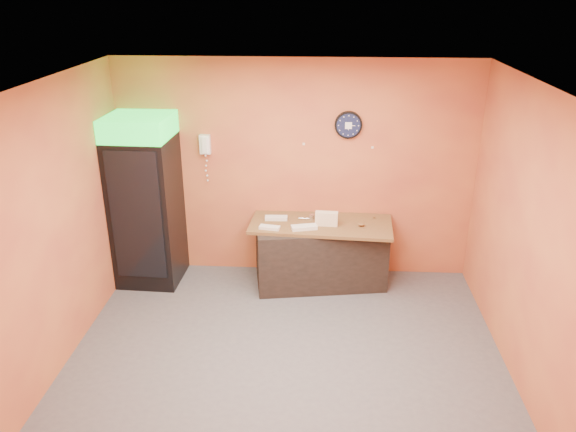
{
  "coord_description": "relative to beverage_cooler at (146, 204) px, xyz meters",
  "views": [
    {
      "loc": [
        0.31,
        -4.77,
        3.62
      ],
      "look_at": [
        -0.01,
        0.6,
        1.36
      ],
      "focal_mm": 35.0,
      "sensor_mm": 36.0,
      "label": 1
    }
  ],
  "objects": [
    {
      "name": "ceiling",
      "position": [
        1.85,
        -1.6,
        1.74
      ],
      "size": [
        4.5,
        4.0,
        0.02
      ],
      "primitive_type": "cube",
      "color": "white",
      "rests_on": "back_wall"
    },
    {
      "name": "wrapped_sandwich_left",
      "position": [
        1.56,
        -0.18,
        -0.2
      ],
      "size": [
        0.26,
        0.14,
        0.04
      ],
      "primitive_type": "cube",
      "rotation": [
        0.0,
        0.0,
        -0.19
      ],
      "color": "silver",
      "rests_on": "butcher_paper"
    },
    {
      "name": "wrapped_sandwich_mid",
      "position": [
        1.98,
        -0.16,
        -0.19
      ],
      "size": [
        0.33,
        0.2,
        0.04
      ],
      "primitive_type": "cube",
      "rotation": [
        0.0,
        0.0,
        0.25
      ],
      "color": "silver",
      "rests_on": "butcher_paper"
    },
    {
      "name": "left_wall",
      "position": [
        -0.4,
        -1.6,
        0.34
      ],
      "size": [
        0.02,
        4.0,
        2.8
      ],
      "primitive_type": "cube",
      "color": "#D1763B",
      "rests_on": "floor"
    },
    {
      "name": "wall_phone",
      "position": [
        0.72,
        0.35,
        0.68
      ],
      "size": [
        0.13,
        0.11,
        0.24
      ],
      "color": "white",
      "rests_on": "back_wall"
    },
    {
      "name": "prep_counter",
      "position": [
        2.19,
        0.04,
        -0.66
      ],
      "size": [
        1.7,
        0.96,
        0.8
      ],
      "primitive_type": "cube",
      "rotation": [
        0.0,
        0.0,
        0.16
      ],
      "color": "black",
      "rests_on": "floor"
    },
    {
      "name": "butcher_paper",
      "position": [
        2.19,
        0.04,
        -0.23
      ],
      "size": [
        1.79,
        0.88,
        0.04
      ],
      "primitive_type": "cube",
      "rotation": [
        0.0,
        0.0,
        -0.06
      ],
      "color": "brown",
      "rests_on": "prep_counter"
    },
    {
      "name": "right_wall",
      "position": [
        4.1,
        -1.6,
        0.34
      ],
      "size": [
        0.02,
        4.0,
        2.8
      ],
      "primitive_type": "cube",
      "color": "#D1763B",
      "rests_on": "floor"
    },
    {
      "name": "sub_roll_stack",
      "position": [
        2.25,
        -0.03,
        -0.13
      ],
      "size": [
        0.28,
        0.11,
        0.17
      ],
      "rotation": [
        0.0,
        0.0,
        -0.06
      ],
      "color": "beige",
      "rests_on": "butcher_paper"
    },
    {
      "name": "beverage_cooler",
      "position": [
        0.0,
        0.0,
        0.0
      ],
      "size": [
        0.79,
        0.8,
        2.16
      ],
      "rotation": [
        0.0,
        0.0,
        -0.04
      ],
      "color": "black",
      "rests_on": "floor"
    },
    {
      "name": "back_wall",
      "position": [
        1.85,
        0.4,
        0.34
      ],
      "size": [
        4.5,
        0.02,
        2.8
      ],
      "primitive_type": "cube",
      "color": "#D1763B",
      "rests_on": "floor"
    },
    {
      "name": "kitchen_tool",
      "position": [
        2.07,
        0.14,
        -0.18
      ],
      "size": [
        0.07,
        0.07,
        0.07
      ],
      "primitive_type": "cylinder",
      "color": "silver",
      "rests_on": "butcher_paper"
    },
    {
      "name": "wall_clock",
      "position": [
        2.49,
        0.37,
        0.95
      ],
      "size": [
        0.34,
        0.06,
        0.34
      ],
      "color": "black",
      "rests_on": "back_wall"
    },
    {
      "name": "wrapped_sandwich_right",
      "position": [
        1.62,
        0.11,
        -0.19
      ],
      "size": [
        0.29,
        0.12,
        0.04
      ],
      "primitive_type": "cube",
      "rotation": [
        0.0,
        0.0,
        0.04
      ],
      "color": "silver",
      "rests_on": "butcher_paper"
    },
    {
      "name": "floor",
      "position": [
        1.85,
        -1.6,
        -1.06
      ],
      "size": [
        4.5,
        4.5,
        0.0
      ],
      "primitive_type": "plane",
      "color": "#47474C",
      "rests_on": "ground"
    }
  ]
}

